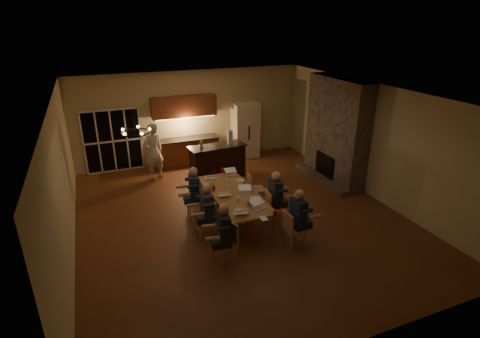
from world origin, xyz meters
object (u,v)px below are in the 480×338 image
object	(u,v)px
chandelier	(136,132)
can_silver	(249,203)
laptop_e	(211,175)
person_right_mid	(275,197)
bar_island	(218,162)
laptop_f	(231,172)
mug_back	(212,183)
laptop_a	(240,209)
chair_right_near	(294,228)
can_cola	(213,172)
person_right_near	(298,218)
standing_person	(154,151)
plate_left	(239,211)
chair_left_mid	(205,219)
person_left_near	(224,234)
redcup_near	(275,213)
plate_near	(255,199)
person_left_mid	(207,211)
person_left_far	(194,192)
redcup_mid	(214,188)
bar_bottle	(201,145)
mug_mid	(229,182)
laptop_b	(259,204)
plate_far	(240,180)
laptop_d	(245,190)
chair_left_near	(224,243)
bar_blender	(230,137)
chair_right_far	(256,189)
can_right	(244,184)
chair_left_far	(196,200)
refrigerator	(245,130)
laptop_c	(224,191)
mug_front	(238,199)

from	to	relation	value
chandelier	can_silver	size ratio (longest dim) A/B	4.83
laptop_e	person_right_mid	bearing A→B (deg)	143.75
bar_island	laptop_f	bearing A→B (deg)	-99.57
mug_back	laptop_a	bearing A→B (deg)	-86.57
chair_right_near	can_cola	distance (m)	3.14
person_right_near	can_silver	size ratio (longest dim) A/B	11.50
standing_person	plate_left	xyz separation A→B (m)	(1.15, -4.36, -0.16)
bar_island	person_right_near	xyz separation A→B (m)	(0.41, -4.35, 0.15)
chair_left_mid	person_left_near	distance (m)	1.20
laptop_a	plate_left	bearing A→B (deg)	-85.14
bar_island	redcup_near	xyz separation A→B (m)	(-0.06, -4.15, 0.27)
can_cola	plate_near	size ratio (longest dim) A/B	0.43
person_left_mid	person_left_far	xyz separation A→B (m)	(-0.01, 1.08, 0.00)
redcup_mid	bar_bottle	distance (m)	2.36
person_left_near	mug_mid	size ratio (longest dim) A/B	13.80
chair_right_near	laptop_b	world-z (taller)	laptop_b
laptop_e	redcup_near	bearing A→B (deg)	123.40
laptop_a	bar_bottle	size ratio (longest dim) A/B	1.33
chair_left_mid	can_silver	size ratio (longest dim) A/B	7.42
laptop_f	plate_far	xyz separation A→B (m)	(0.10, -0.41, -0.10)
person_right_mid	person_left_mid	bearing A→B (deg)	95.13
person_right_near	standing_person	xyz separation A→B (m)	(-2.30, 5.03, 0.23)
laptop_b	laptop_d	size ratio (longest dim) A/B	1.00
plate_far	chair_right_near	bearing A→B (deg)	-80.31
chair_left_near	bar_blender	xyz separation A→B (m)	(1.79, 4.37, 0.86)
bar_island	chair_left_near	xyz separation A→B (m)	(-1.34, -4.34, -0.10)
can_silver	laptop_d	bearing A→B (deg)	75.63
laptop_a	laptop_e	world-z (taller)	same
laptop_f	chair_left_near	bearing A→B (deg)	-110.25
chair_right_far	laptop_d	size ratio (longest dim) A/B	2.78
redcup_mid	plate_left	size ratio (longest dim) A/B	0.45
bar_island	laptop_b	xyz separation A→B (m)	(-0.24, -3.70, 0.32)
chair_left_mid	can_silver	xyz separation A→B (m)	(1.01, -0.27, 0.37)
bar_bottle	person_right_near	bearing A→B (deg)	-77.24
chair_right_near	can_right	xyz separation A→B (m)	(-0.42, 1.88, 0.37)
chair_left_near	plate_left	bearing A→B (deg)	121.83
chair_right_far	person_right_mid	distance (m)	1.14
bar_island	chair_left_far	distance (m)	2.56
person_left_mid	mug_mid	distance (m)	1.51
chair_right_near	chair_right_far	size ratio (longest dim) A/B	1.00
refrigerator	laptop_d	xyz separation A→B (m)	(-1.85, -4.38, -0.14)
chair_right_far	laptop_a	bearing A→B (deg)	154.10
chair_left_far	chair_right_near	size ratio (longest dim) A/B	1.00
chair_left_near	laptop_e	xyz separation A→B (m)	(0.58, 2.69, 0.42)
can_cola	can_right	bearing A→B (deg)	-66.17
can_silver	plate_left	distance (m)	0.39
laptop_c	mug_back	distance (m)	0.74
refrigerator	chair_right_near	world-z (taller)	refrigerator
plate_far	person_right_near	bearing A→B (deg)	-78.10
laptop_c	mug_front	xyz separation A→B (m)	(0.19, -0.43, -0.06)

